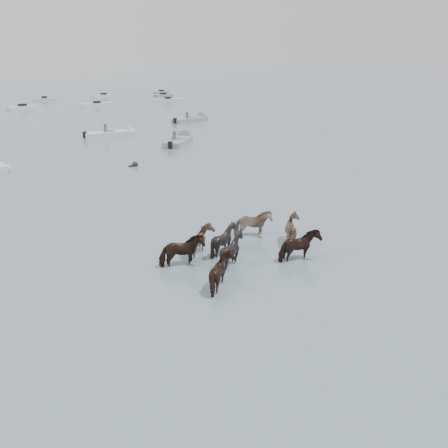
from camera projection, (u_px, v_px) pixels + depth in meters
ground at (213, 272)px, 16.59m from camera, size 400.00×400.00×0.00m
pony_herd at (240, 245)px, 17.72m from camera, size 6.71×4.62×1.44m
swimming_pony at (135, 165)px, 33.23m from camera, size 0.72×0.44×0.44m
motorboat_c at (117, 133)px, 46.85m from camera, size 5.81×2.28×1.92m
motorboat_d at (181, 140)px, 42.72m from camera, size 5.12×4.69×1.92m
motorboat_e at (194, 119)px, 58.33m from camera, size 5.94×2.69×1.92m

